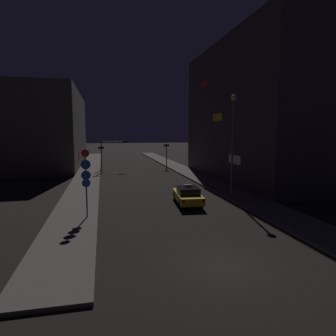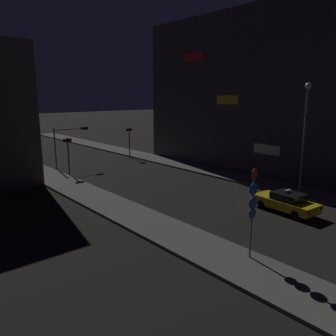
% 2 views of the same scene
% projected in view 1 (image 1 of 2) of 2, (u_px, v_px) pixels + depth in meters
% --- Properties ---
extents(ground_plane, '(300.00, 300.00, 0.00)m').
position_uv_depth(ground_plane, '(222.00, 265.00, 12.94)').
color(ground_plane, black).
extents(sidewalk_left, '(3.17, 70.68, 0.18)m').
position_uv_depth(sidewalk_left, '(89.00, 171.00, 43.76)').
color(sidewalk_left, '#5B5651').
rests_on(sidewalk_left, ground_plane).
extents(sidewalk_right, '(3.17, 70.68, 0.18)m').
position_uv_depth(sidewalk_right, '(180.00, 168.00, 46.74)').
color(sidewalk_right, '#5B5651').
rests_on(sidewalk_right, ground_plane).
extents(building_facade_left, '(11.55, 29.45, 12.44)m').
position_uv_depth(building_facade_left, '(46.00, 130.00, 51.09)').
color(building_facade_left, '#514C47').
rests_on(building_facade_left, ground_plane).
extents(building_facade_right, '(9.80, 24.74, 16.36)m').
position_uv_depth(building_facade_right, '(255.00, 112.00, 36.21)').
color(building_facade_right, '#3D3842').
rests_on(building_facade_right, ground_plane).
extents(taxi, '(2.17, 4.59, 1.62)m').
position_uv_depth(taxi, '(188.00, 195.00, 23.80)').
color(taxi, yellow).
rests_on(taxi, ground_plane).
extents(traffic_light_overhead, '(4.02, 0.41, 4.59)m').
position_uv_depth(traffic_light_overhead, '(112.00, 148.00, 44.84)').
color(traffic_light_overhead, slate).
rests_on(traffic_light_overhead, ground_plane).
extents(traffic_light_left_kerb, '(0.80, 0.42, 3.87)m').
position_uv_depth(traffic_light_left_kerb, '(101.00, 154.00, 41.45)').
color(traffic_light_left_kerb, slate).
rests_on(traffic_light_left_kerb, ground_plane).
extents(traffic_light_right_kerb, '(0.80, 0.41, 3.92)m').
position_uv_depth(traffic_light_right_kerb, '(167.00, 151.00, 47.72)').
color(traffic_light_right_kerb, slate).
rests_on(traffic_light_right_kerb, ground_plane).
extents(sign_pole_left, '(0.63, 0.10, 4.48)m').
position_uv_depth(sign_pole_left, '(86.00, 177.00, 19.45)').
color(sign_pole_left, slate).
rests_on(sign_pole_left, sidewalk_left).
extents(street_lamp_near_block, '(0.49, 0.49, 8.73)m').
position_uv_depth(street_lamp_near_block, '(233.00, 131.00, 25.42)').
color(street_lamp_near_block, slate).
rests_on(street_lamp_near_block, sidewalk_right).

